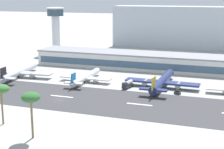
{
  "coord_description": "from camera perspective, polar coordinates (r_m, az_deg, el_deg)",
  "views": [
    {
      "loc": [
        75.18,
        -142.72,
        49.63
      ],
      "look_at": [
        15.46,
        33.24,
        6.27
      ],
      "focal_mm": 55.96,
      "sensor_mm": 36.0,
      "label": 1
    }
  ],
  "objects": [
    {
      "name": "terminal_building",
      "position": [
        237.26,
        4.52,
        2.31
      ],
      "size": [
        143.92,
        23.79,
        10.5
      ],
      "color": "silver",
      "rests_on": "ground_plane"
    },
    {
      "name": "airliner_blue_tail_gate_1",
      "position": [
        199.52,
        -4.47,
        -0.51
      ],
      "size": [
        30.24,
        40.54,
        8.46
      ],
      "rotation": [
        0.0,
        0.0,
        1.56
      ],
      "color": "silver",
      "rests_on": "ground_plane"
    },
    {
      "name": "palm_tree_1",
      "position": [
        122.93,
        -13.12,
        -3.82
      ],
      "size": [
        6.54,
        6.54,
        16.69
      ],
      "color": "brown",
      "rests_on": "ground_plane"
    },
    {
      "name": "service_fuel_truck_0",
      "position": [
        186.97,
        2.57,
        -1.63
      ],
      "size": [
        4.46,
        8.87,
        3.95
      ],
      "rotation": [
        0.0,
        0.0,
        4.48
      ],
      "color": "#2D3338",
      "rests_on": "ground_plane"
    },
    {
      "name": "distant_hotel_block",
      "position": [
        332.54,
        11.71,
        7.58
      ],
      "size": [
        131.3,
        26.17,
        37.99
      ],
      "primitive_type": "cube",
      "color": "#A8B2BC",
      "rests_on": "ground_plane"
    },
    {
      "name": "ground_plane",
      "position": [
        168.77,
        -8.65,
        -4.12
      ],
      "size": [
        1400.0,
        1400.0,
        0.0
      ],
      "primitive_type": "plane",
      "color": "#9E9E99"
    },
    {
      "name": "runway_centreline_dash_4",
      "position": [
        173.95,
        -8.2,
        -3.55
      ],
      "size": [
        12.0,
        1.2,
        0.01
      ],
      "primitive_type": "cube",
      "color": "white",
      "rests_on": "runway_strip"
    },
    {
      "name": "control_tower",
      "position": [
        296.14,
        -9.19,
        8.22
      ],
      "size": [
        14.65,
        14.65,
        38.3
      ],
      "color": "silver",
      "rests_on": "ground_plane"
    },
    {
      "name": "runway_centreline_dash_5",
      "position": [
        160.58,
        4.5,
        -4.88
      ],
      "size": [
        12.0,
        1.2,
        0.01
      ],
      "primitive_type": "cube",
      "color": "white",
      "rests_on": "runway_strip"
    },
    {
      "name": "palm_tree_0",
      "position": [
        139.44,
        -17.71,
        -2.39
      ],
      "size": [
        6.47,
        6.47,
        15.91
      ],
      "color": "brown",
      "rests_on": "ground_plane"
    },
    {
      "name": "airliner_gold_tail_gate_2",
      "position": [
        188.68,
        8.09,
        -1.23
      ],
      "size": [
        40.21,
        49.08,
        10.24
      ],
      "rotation": [
        0.0,
        0.0,
        1.54
      ],
      "color": "navy",
      "rests_on": "ground_plane"
    },
    {
      "name": "airliner_black_tail_gate_0",
      "position": [
        217.61,
        -15.06,
        0.32
      ],
      "size": [
        41.86,
        45.95,
        9.6
      ],
      "rotation": [
        0.0,
        0.0,
        1.67
      ],
      "color": "silver",
      "rests_on": "ground_plane"
    },
    {
      "name": "runway_strip",
      "position": [
        173.41,
        -7.82,
        -3.61
      ],
      "size": [
        800.0,
        40.4,
        0.08
      ],
      "primitive_type": "cube",
      "color": "#38383A",
      "rests_on": "ground_plane"
    },
    {
      "name": "service_baggage_tug_1",
      "position": [
        178.8,
        10.64,
        -2.87
      ],
      "size": [
        3.58,
        2.96,
        2.2
      ],
      "rotation": [
        0.0,
        0.0,
        5.81
      ],
      "color": "#2D3338",
      "rests_on": "ground_plane"
    }
  ]
}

